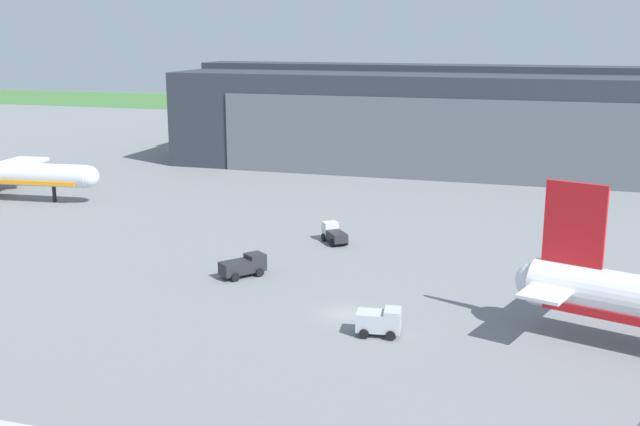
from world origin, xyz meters
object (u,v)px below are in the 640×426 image
(fuel_bowser, at_px, (334,234))
(pushback_tractor, at_px, (380,321))
(maintenance_hangar, at_px, (450,117))
(ops_van, at_px, (244,266))

(fuel_bowser, bearing_deg, pushback_tractor, -66.53)
(pushback_tractor, bearing_deg, fuel_bowser, 113.47)
(maintenance_hangar, xyz_separation_m, pushback_tractor, (6.34, -89.25, -7.62))
(pushback_tractor, height_order, fuel_bowser, pushback_tractor)
(ops_van, distance_m, pushback_tractor, 20.43)
(pushback_tractor, distance_m, fuel_bowser, 29.19)
(ops_van, xyz_separation_m, fuel_bowser, (5.33, 15.37, -0.07))
(ops_van, bearing_deg, maintenance_hangar, 82.23)
(ops_van, xyz_separation_m, pushback_tractor, (16.95, -11.40, 0.06))
(ops_van, height_order, fuel_bowser, fuel_bowser)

